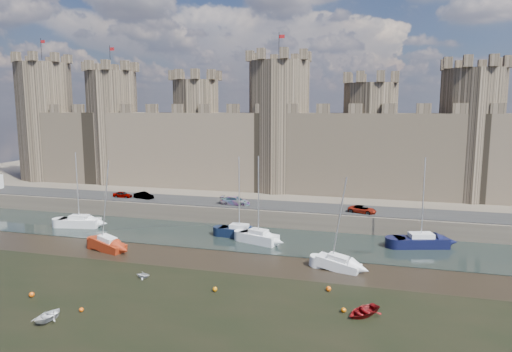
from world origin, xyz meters
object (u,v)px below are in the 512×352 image
(sailboat_2, at_px, (258,237))
(car_0, at_px, (123,195))
(sailboat_0, at_px, (79,222))
(sailboat_1, at_px, (239,231))
(sailboat_3, at_px, (421,241))
(car_3, at_px, (362,210))
(car_1, at_px, (144,196))
(car_2, at_px, (235,201))
(sailboat_4, at_px, (108,244))
(sailboat_5, at_px, (338,263))

(sailboat_2, bearing_deg, car_0, 175.50)
(car_0, bearing_deg, sailboat_0, 175.15)
(sailboat_0, bearing_deg, car_0, 74.55)
(sailboat_1, xyz_separation_m, sailboat_3, (23.35, 1.72, 0.01))
(car_3, bearing_deg, sailboat_1, 134.38)
(sailboat_0, distance_m, sailboat_2, 27.49)
(car_0, xyz_separation_m, car_1, (3.94, 0.02, 0.03))
(car_2, bearing_deg, sailboat_3, -104.02)
(car_2, distance_m, sailboat_3, 27.66)
(sailboat_3, bearing_deg, car_1, 153.88)
(car_1, height_order, sailboat_0, sailboat_0)
(car_1, height_order, sailboat_3, sailboat_3)
(car_2, xyz_separation_m, sailboat_2, (6.60, -10.62, -2.29))
(sailboat_0, xyz_separation_m, sailboat_2, (27.48, -0.75, 0.04))
(sailboat_3, bearing_deg, sailboat_0, 167.19)
(sailboat_2, bearing_deg, sailboat_4, -137.23)
(sailboat_4, bearing_deg, sailboat_3, 33.35)
(car_1, relative_size, sailboat_4, 0.31)
(car_3, distance_m, sailboat_5, 17.41)
(sailboat_5, bearing_deg, car_1, 165.88)
(car_3, bearing_deg, car_2, 105.90)
(sailboat_1, distance_m, sailboat_4, 17.01)
(car_0, relative_size, sailboat_4, 0.28)
(sailboat_0, xyz_separation_m, sailboat_3, (47.58, 3.04, 0.02))
(car_3, height_order, sailboat_4, sailboat_4)
(sailboat_2, height_order, sailboat_3, sailboat_3)
(car_3, bearing_deg, sailboat_4, 138.59)
(sailboat_3, height_order, sailboat_5, sailboat_3)
(car_0, bearing_deg, sailboat_5, -115.56)
(car_2, height_order, sailboat_2, sailboat_2)
(car_2, bearing_deg, car_0, 89.13)
(sailboat_4, bearing_deg, car_1, 122.36)
(sailboat_1, xyz_separation_m, sailboat_5, (14.12, -9.09, -0.11))
(sailboat_2, xyz_separation_m, sailboat_5, (10.87, -7.02, -0.14))
(car_2, distance_m, sailboat_2, 12.71)
(car_3, bearing_deg, sailboat_2, 146.24)
(car_2, bearing_deg, sailboat_2, -147.81)
(sailboat_1, bearing_deg, car_0, 161.09)
(car_1, height_order, car_2, car_2)
(sailboat_3, height_order, sailboat_4, sailboat_3)
(sailboat_2, distance_m, sailboat_3, 20.45)
(car_3, distance_m, sailboat_4, 34.74)
(car_3, bearing_deg, sailboat_5, -168.33)
(car_0, bearing_deg, sailboat_3, -98.64)
(car_3, height_order, sailboat_3, sailboat_3)
(sailboat_3, xyz_separation_m, sailboat_5, (-9.23, -10.81, -0.12))
(sailboat_3, bearing_deg, car_0, 154.71)
(car_3, xyz_separation_m, sailboat_1, (-15.81, -8.08, -2.20))
(car_2, relative_size, car_3, 1.17)
(car_1, distance_m, sailboat_5, 38.14)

